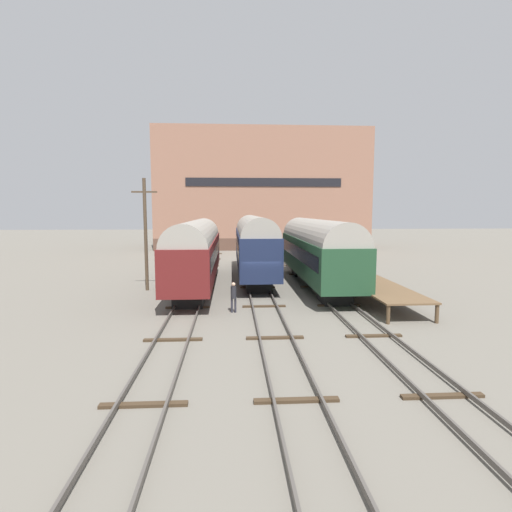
% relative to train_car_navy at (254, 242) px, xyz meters
% --- Properties ---
extents(ground_plane, '(200.00, 200.00, 0.00)m').
position_rel_train_car_navy_xyz_m(ground_plane, '(0.00, -7.80, -3.05)').
color(ground_plane, '#6B665B').
extents(track_left, '(2.60, 60.00, 0.26)m').
position_rel_train_car_navy_xyz_m(track_left, '(-4.56, -7.80, -2.91)').
color(track_left, '#4C4742').
rests_on(track_left, ground).
extents(track_middle, '(2.60, 60.00, 0.26)m').
position_rel_train_car_navy_xyz_m(track_middle, '(0.00, -7.80, -2.91)').
color(track_middle, '#4C4742').
rests_on(track_middle, ground).
extents(track_right, '(2.60, 60.00, 0.26)m').
position_rel_train_car_navy_xyz_m(track_right, '(4.56, -7.80, -2.91)').
color(track_right, '#4C4742').
rests_on(track_right, ground).
extents(train_car_navy, '(2.91, 17.60, 5.33)m').
position_rel_train_car_navy_xyz_m(train_car_navy, '(0.00, 0.00, 0.00)').
color(train_car_navy, black).
rests_on(train_car_navy, ground).
extents(train_car_green, '(3.13, 16.74, 5.13)m').
position_rel_train_car_navy_xyz_m(train_car_green, '(4.56, -4.33, -0.16)').
color(train_car_green, black).
rests_on(train_car_green, ground).
extents(train_car_maroon, '(2.94, 17.23, 5.06)m').
position_rel_train_car_navy_xyz_m(train_car_maroon, '(-4.56, -4.34, -0.17)').
color(train_car_maroon, black).
rests_on(train_car_maroon, ground).
extents(station_platform, '(2.87, 14.74, 1.08)m').
position_rel_train_car_navy_xyz_m(station_platform, '(7.31, -7.57, -2.05)').
color(station_platform, brown).
rests_on(station_platform, ground).
extents(bench, '(1.40, 0.40, 0.91)m').
position_rel_train_car_navy_xyz_m(bench, '(6.97, -5.82, -1.48)').
color(bench, brown).
rests_on(bench, station_platform).
extents(person_worker, '(0.32, 0.32, 1.74)m').
position_rel_train_car_navy_xyz_m(person_worker, '(-1.84, -11.98, -2.00)').
color(person_worker, '#282833').
rests_on(person_worker, ground).
extents(utility_pole, '(1.80, 0.24, 8.06)m').
position_rel_train_car_navy_xyz_m(utility_pole, '(-8.09, -5.13, 1.14)').
color(utility_pole, '#473828').
rests_on(utility_pole, ground).
extents(warehouse_building, '(32.00, 10.61, 17.91)m').
position_rel_train_car_navy_xyz_m(warehouse_building, '(2.81, 28.92, 5.91)').
color(warehouse_building, brown).
rests_on(warehouse_building, ground).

